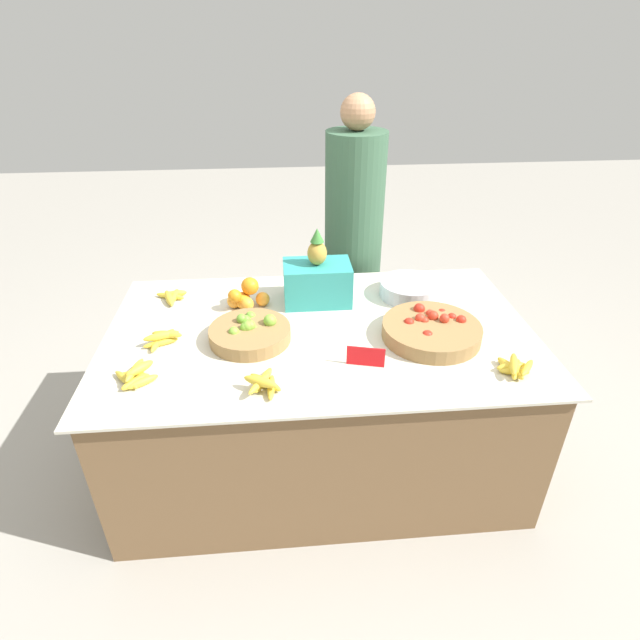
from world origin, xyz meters
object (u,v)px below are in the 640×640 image
object	(u,v)px
vendor_person	(353,254)
price_sign	(366,357)
lime_bowl	(250,333)
produce_crate	(317,280)
tomato_basket	(431,330)
metal_bowl	(410,289)

from	to	relation	value
vendor_person	price_sign	bearing A→B (deg)	-95.69
lime_bowl	produce_crate	world-z (taller)	produce_crate
price_sign	produce_crate	xyz separation A→B (m)	(-0.14, 0.55, 0.07)
tomato_basket	vendor_person	xyz separation A→B (m)	(-0.20, 0.91, -0.03)
tomato_basket	metal_bowl	world-z (taller)	tomato_basket
price_sign	vendor_person	xyz separation A→B (m)	(0.11, 1.09, -0.04)
metal_bowl	vendor_person	world-z (taller)	vendor_person
lime_bowl	produce_crate	size ratio (longest dim) A/B	0.93
tomato_basket	vendor_person	distance (m)	0.93
tomato_basket	price_sign	bearing A→B (deg)	-149.81
lime_bowl	vendor_person	size ratio (longest dim) A/B	0.21
price_sign	produce_crate	distance (m)	0.57
price_sign	vendor_person	bearing A→B (deg)	98.72
lime_bowl	produce_crate	distance (m)	0.45
metal_bowl	produce_crate	xyz separation A→B (m)	(-0.46, -0.01, 0.07)
price_sign	vendor_person	world-z (taller)	vendor_person
price_sign	produce_crate	size ratio (longest dim) A/B	0.40
produce_crate	vendor_person	bearing A→B (deg)	64.96
tomato_basket	produce_crate	world-z (taller)	produce_crate
lime_bowl	metal_bowl	distance (m)	0.84
vendor_person	lime_bowl	bearing A→B (deg)	-123.30
lime_bowl	price_sign	world-z (taller)	lime_bowl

